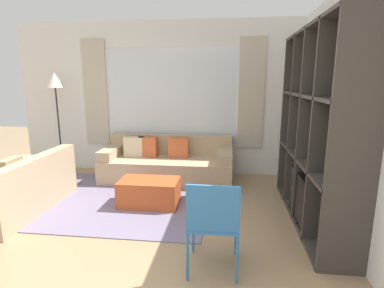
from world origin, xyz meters
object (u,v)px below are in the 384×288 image
object	(u,v)px
couch_main	(167,164)
floor_lamp	(55,88)
couch_side	(17,190)
ottoman	(149,193)
shelving_unit	(319,132)
folding_chair	(213,219)

from	to	relation	value
couch_main	floor_lamp	bearing A→B (deg)	175.16
couch_side	ottoman	xyz separation A→B (m)	(1.67, 0.35, -0.09)
shelving_unit	ottoman	xyz separation A→B (m)	(-2.10, 0.19, -0.92)
shelving_unit	floor_lamp	world-z (taller)	shelving_unit
ottoman	folding_chair	size ratio (longest dim) A/B	0.92
couch_main	couch_side	world-z (taller)	same
ottoman	folding_chair	world-z (taller)	folding_chair
folding_chair	shelving_unit	bearing A→B (deg)	-134.36
ottoman	folding_chair	distance (m)	1.70
couch_main	folding_chair	bearing A→B (deg)	-69.94
shelving_unit	floor_lamp	size ratio (longest dim) A/B	1.25
ottoman	floor_lamp	xyz separation A→B (m)	(-2.01, 1.30, 1.37)
couch_main	ottoman	distance (m)	1.13
folding_chair	couch_main	bearing A→B (deg)	-69.94
couch_side	floor_lamp	bearing A→B (deg)	-168.62
floor_lamp	folding_chair	bearing A→B (deg)	-42.25
shelving_unit	couch_main	distance (m)	2.59
shelving_unit	folding_chair	bearing A→B (deg)	-134.36
floor_lamp	folding_chair	world-z (taller)	floor_lamp
shelving_unit	couch_side	bearing A→B (deg)	-177.46
folding_chair	floor_lamp	bearing A→B (deg)	-42.25
shelving_unit	folding_chair	xyz separation A→B (m)	(-1.16, -1.19, -0.58)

